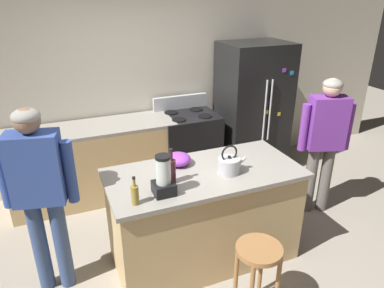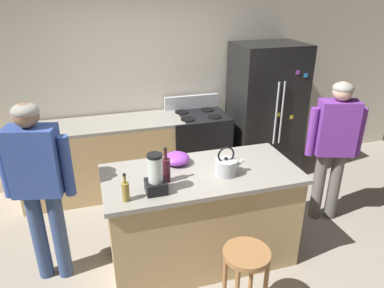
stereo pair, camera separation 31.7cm
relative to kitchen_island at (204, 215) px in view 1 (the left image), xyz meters
The scene contains 14 objects.
ground_plane 0.48m from the kitchen_island, ahead, with size 14.00×14.00×0.00m, color #9E9384.
back_wall 2.13m from the kitchen_island, 90.00° to the left, with size 8.00×0.10×2.70m, color beige.
kitchen_island is the anchor object (origin of this frame).
back_counter_run 1.74m from the kitchen_island, 117.30° to the left, with size 2.00×0.64×0.96m.
refrigerator 2.10m from the kitchen_island, 46.79° to the left, with size 0.90×0.73×1.83m.
stove_range 1.59m from the kitchen_island, 73.78° to the left, with size 0.76×0.65×1.14m.
person_by_island_left 1.49m from the kitchen_island, behind, with size 0.59×0.31×1.68m.
person_by_sink_right 1.67m from the kitchen_island, ahead, with size 0.59×0.34×1.62m.
bar_stool 0.81m from the kitchen_island, 82.82° to the right, with size 0.36×0.36×0.68m.
blender_appliance 0.80m from the kitchen_island, 154.40° to the right, with size 0.17×0.17×0.34m.
bottle_vinegar 0.95m from the kitchen_island, 158.57° to the right, with size 0.06×0.06×0.24m.
bottle_wine 0.69m from the kitchen_island, 167.80° to the right, with size 0.08×0.08×0.32m.
mixing_bowl 0.60m from the kitchen_island, 127.79° to the left, with size 0.24×0.24×0.11m, color purple.
tea_kettle 0.60m from the kitchen_island, 26.73° to the right, with size 0.28×0.20×0.27m.
Camera 1 is at (-1.19, -2.59, 2.48)m, focal length 33.34 mm.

